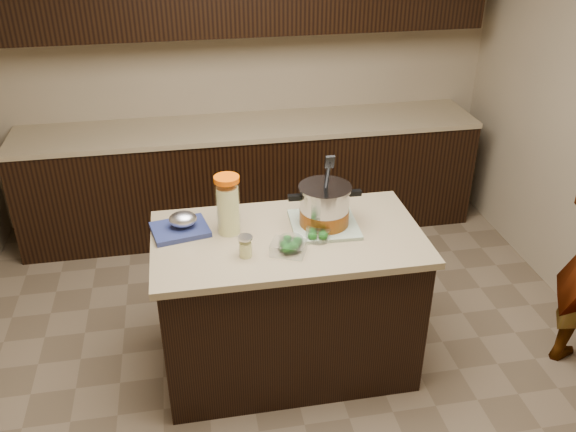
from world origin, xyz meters
TOP-DOWN VIEW (x-y plane):
  - ground_plane at (0.00, 0.00)m, footprint 4.00×4.00m
  - room_shell at (0.00, 0.00)m, footprint 4.04×4.04m
  - back_cabinets at (0.00, 1.74)m, footprint 3.60×0.63m
  - island at (0.00, 0.00)m, footprint 1.46×0.81m
  - dish_towel at (0.21, 0.06)m, footprint 0.37×0.37m
  - stock_pot at (0.21, 0.06)m, footprint 0.40×0.29m
  - lemonade_pitcher at (-0.31, 0.09)m, footprint 0.14×0.14m
  - mason_jar at (-0.25, -0.16)m, footprint 0.09×0.09m
  - broccoli_tub_left at (-0.01, -0.13)m, footprint 0.13×0.13m
  - broccoli_tub_right at (0.15, -0.06)m, footprint 0.15×0.15m
  - broccoli_tub_rect at (-0.03, -0.17)m, footprint 0.21×0.18m
  - blue_tray at (-0.56, 0.14)m, footprint 0.34×0.29m

SIDE VIEW (x-z plane):
  - ground_plane at x=0.00m, z-range 0.00..0.00m
  - island at x=0.00m, z-range 0.00..0.90m
  - dish_towel at x=0.21m, z-range 0.90..0.92m
  - broccoli_tub_rect at x=-0.03m, z-range 0.90..0.96m
  - broccoli_tub_left at x=-0.01m, z-range 0.90..0.96m
  - broccoli_tub_right at x=0.15m, z-range 0.90..0.96m
  - blue_tray at x=-0.56m, z-range 0.88..1.00m
  - back_cabinets at x=0.00m, z-range -0.22..2.10m
  - mason_jar at x=-0.25m, z-range 0.89..1.02m
  - stock_pot at x=0.21m, z-range 0.81..1.22m
  - lemonade_pitcher at x=-0.31m, z-range 0.89..1.22m
  - room_shell at x=0.00m, z-range 0.35..3.07m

